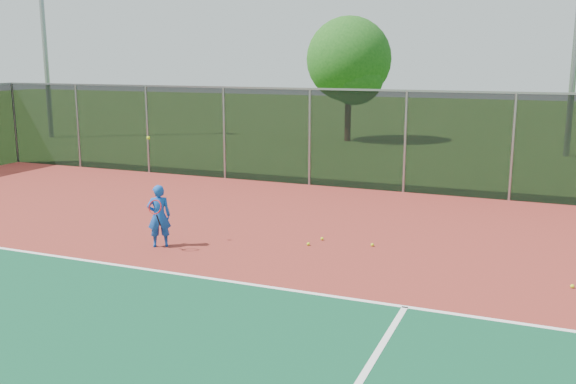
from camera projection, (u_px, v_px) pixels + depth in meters
name	position (u px, v px, depth m)	size (l,w,h in m)	color
ground	(202.00, 368.00, 8.29)	(120.00, 120.00, 0.00)	#2C5217
court_apron	(266.00, 312.00, 10.10)	(30.00, 20.00, 0.02)	maroon
fence_back	(405.00, 141.00, 18.84)	(30.00, 0.06, 3.03)	black
tennis_player	(159.00, 216.00, 13.46)	(0.59, 0.68, 2.33)	#124BAF
practice_ball_1	(372.00, 245.00, 13.60)	(0.07, 0.07, 0.07)	#BED418
practice_ball_2	(308.00, 244.00, 13.66)	(0.07, 0.07, 0.07)	#BED418
practice_ball_3	(322.00, 239.00, 14.05)	(0.07, 0.07, 0.07)	#BED418
practice_ball_4	(572.00, 286.00, 11.12)	(0.07, 0.07, 0.07)	#BED418
tree_back_left	(350.00, 63.00, 30.39)	(4.03, 4.03, 5.93)	#341E12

